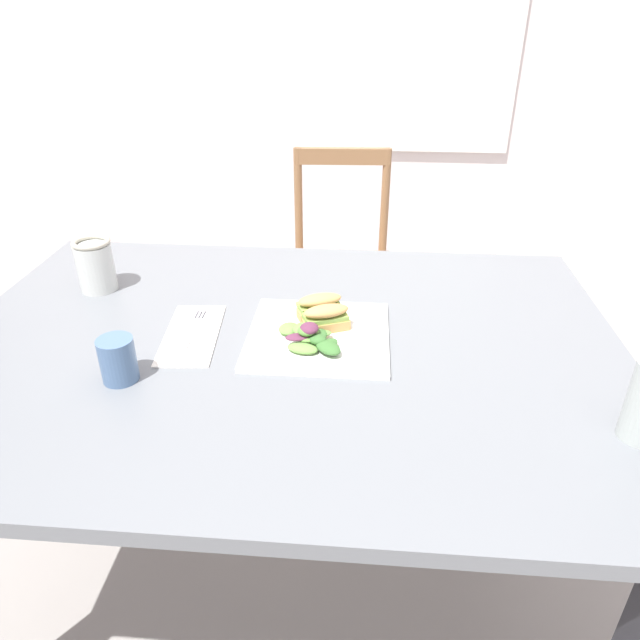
{
  "coord_description": "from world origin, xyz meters",
  "views": [
    {
      "loc": [
        0.06,
        -0.87,
        1.37
      ],
      "look_at": [
        -0.03,
        0.21,
        0.76
      ],
      "focal_mm": 32.5,
      "sensor_mm": 36.0,
      "label": 1
    }
  ],
  "objects_px": {
    "mason_jar_iced_tea": "(96,267)",
    "sandwich_half_front": "(326,317)",
    "cup_extra_side": "(118,360)",
    "plate_lunch": "(318,335)",
    "dining_table": "(284,382)",
    "fork_on_napkin": "(194,329)",
    "sandwich_half_back": "(320,306)",
    "chair_wooden_far": "(341,266)"
  },
  "relations": [
    {
      "from": "sandwich_half_back",
      "to": "fork_on_napkin",
      "type": "relative_size",
      "value": 0.58
    },
    {
      "from": "mason_jar_iced_tea",
      "to": "cup_extra_side",
      "type": "relative_size",
      "value": 1.48
    },
    {
      "from": "mason_jar_iced_tea",
      "to": "sandwich_half_front",
      "type": "bearing_deg",
      "value": -16.32
    },
    {
      "from": "plate_lunch",
      "to": "sandwich_half_front",
      "type": "height_order",
      "value": "sandwich_half_front"
    },
    {
      "from": "chair_wooden_far",
      "to": "sandwich_half_back",
      "type": "bearing_deg",
      "value": -90.14
    },
    {
      "from": "dining_table",
      "to": "plate_lunch",
      "type": "relative_size",
      "value": 4.8
    },
    {
      "from": "cup_extra_side",
      "to": "mason_jar_iced_tea",
      "type": "bearing_deg",
      "value": 118.35
    },
    {
      "from": "plate_lunch",
      "to": "dining_table",
      "type": "bearing_deg",
      "value": -165.23
    },
    {
      "from": "chair_wooden_far",
      "to": "sandwich_half_front",
      "type": "distance_m",
      "value": 1.06
    },
    {
      "from": "sandwich_half_back",
      "to": "fork_on_napkin",
      "type": "height_order",
      "value": "sandwich_half_back"
    },
    {
      "from": "sandwich_half_front",
      "to": "dining_table",
      "type": "bearing_deg",
      "value": -155.72
    },
    {
      "from": "plate_lunch",
      "to": "mason_jar_iced_tea",
      "type": "relative_size",
      "value": 2.29
    },
    {
      "from": "sandwich_half_front",
      "to": "mason_jar_iced_tea",
      "type": "distance_m",
      "value": 0.59
    },
    {
      "from": "plate_lunch",
      "to": "mason_jar_iced_tea",
      "type": "bearing_deg",
      "value": 161.38
    },
    {
      "from": "dining_table",
      "to": "cup_extra_side",
      "type": "relative_size",
      "value": 16.29
    },
    {
      "from": "mason_jar_iced_tea",
      "to": "sandwich_half_back",
      "type": "bearing_deg",
      "value": -11.97
    },
    {
      "from": "plate_lunch",
      "to": "sandwich_half_back",
      "type": "relative_size",
      "value": 2.75
    },
    {
      "from": "chair_wooden_far",
      "to": "cup_extra_side",
      "type": "height_order",
      "value": "chair_wooden_far"
    },
    {
      "from": "sandwich_half_back",
      "to": "cup_extra_side",
      "type": "distance_m",
      "value": 0.43
    },
    {
      "from": "sandwich_half_front",
      "to": "cup_extra_side",
      "type": "distance_m",
      "value": 0.42
    },
    {
      "from": "mason_jar_iced_tea",
      "to": "cup_extra_side",
      "type": "xyz_separation_m",
      "value": [
        0.2,
        -0.37,
        -0.01
      ]
    },
    {
      "from": "fork_on_napkin",
      "to": "cup_extra_side",
      "type": "xyz_separation_m",
      "value": [
        -0.09,
        -0.19,
        0.04
      ]
    },
    {
      "from": "chair_wooden_far",
      "to": "sandwich_half_front",
      "type": "relative_size",
      "value": 8.14
    },
    {
      "from": "dining_table",
      "to": "chair_wooden_far",
      "type": "height_order",
      "value": "chair_wooden_far"
    },
    {
      "from": "fork_on_napkin",
      "to": "cup_extra_side",
      "type": "relative_size",
      "value": 2.14
    },
    {
      "from": "plate_lunch",
      "to": "cup_extra_side",
      "type": "bearing_deg",
      "value": -152.99
    },
    {
      "from": "chair_wooden_far",
      "to": "sandwich_half_front",
      "type": "bearing_deg",
      "value": -89.12
    },
    {
      "from": "dining_table",
      "to": "fork_on_napkin",
      "type": "height_order",
      "value": "fork_on_napkin"
    },
    {
      "from": "dining_table",
      "to": "fork_on_napkin",
      "type": "distance_m",
      "value": 0.23
    },
    {
      "from": "fork_on_napkin",
      "to": "chair_wooden_far",
      "type": "bearing_deg",
      "value": 75.34
    },
    {
      "from": "dining_table",
      "to": "plate_lunch",
      "type": "xyz_separation_m",
      "value": [
        0.07,
        0.02,
        0.11
      ]
    },
    {
      "from": "dining_table",
      "to": "mason_jar_iced_tea",
      "type": "height_order",
      "value": "mason_jar_iced_tea"
    },
    {
      "from": "mason_jar_iced_tea",
      "to": "cup_extra_side",
      "type": "distance_m",
      "value": 0.42
    },
    {
      "from": "plate_lunch",
      "to": "sandwich_half_back",
      "type": "height_order",
      "value": "sandwich_half_back"
    },
    {
      "from": "sandwich_half_front",
      "to": "fork_on_napkin",
      "type": "bearing_deg",
      "value": -176.88
    },
    {
      "from": "dining_table",
      "to": "sandwich_half_back",
      "type": "distance_m",
      "value": 0.18
    },
    {
      "from": "dining_table",
      "to": "sandwich_half_back",
      "type": "relative_size",
      "value": 13.21
    },
    {
      "from": "sandwich_half_front",
      "to": "sandwich_half_back",
      "type": "bearing_deg",
      "value": 109.71
    },
    {
      "from": "sandwich_half_front",
      "to": "fork_on_napkin",
      "type": "height_order",
      "value": "sandwich_half_front"
    },
    {
      "from": "sandwich_half_front",
      "to": "cup_extra_side",
      "type": "xyz_separation_m",
      "value": [
        -0.37,
        -0.2,
        0.0
      ]
    },
    {
      "from": "dining_table",
      "to": "mason_jar_iced_tea",
      "type": "xyz_separation_m",
      "value": [
        -0.48,
        0.21,
        0.16
      ]
    },
    {
      "from": "sandwich_half_back",
      "to": "cup_extra_side",
      "type": "xyz_separation_m",
      "value": [
        -0.35,
        -0.25,
        0.0
      ]
    }
  ]
}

